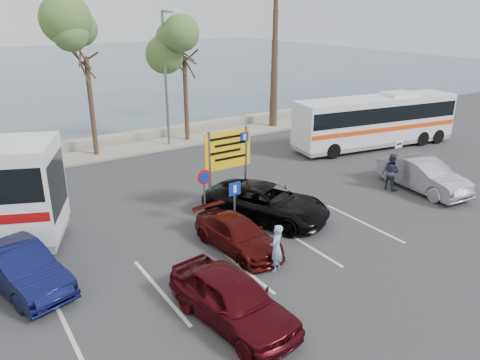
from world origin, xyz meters
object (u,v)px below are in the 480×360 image
car_silver_b (423,175)px  car_blue (20,268)px  street_lamp_right (166,73)px  car_red (232,299)px  suv_black (266,202)px  direction_sign (228,156)px  pedestrian_far (391,172)px  car_maroon (238,234)px  pedestrian_near (276,248)px  coach_bus_right (375,123)px

car_silver_b → car_blue: bearing=-179.5°
street_lamp_right → car_silver_b: bearing=-62.6°
car_red → street_lamp_right: bearing=63.1°
car_red → suv_black: car_red is taller
suv_black → car_silver_b: (8.20, -1.47, 0.04)m
car_silver_b → direction_sign: bearing=165.9°
suv_black → pedestrian_far: 7.05m
direction_sign → street_lamp_right: bearing=79.1°
car_red → pedestrian_far: bearing=13.4°
car_blue → street_lamp_right: bearing=32.2°
car_maroon → suv_black: 2.86m
direction_sign → car_maroon: size_ratio=0.90×
pedestrian_near → pedestrian_far: bearing=167.7°
car_silver_b → pedestrian_far: (-1.17, 0.97, 0.12)m
car_red → pedestrian_far: pedestrian_far is taller
suv_black → pedestrian_near: size_ratio=3.14×
car_red → pedestrian_far: (11.83, 4.50, 0.15)m
coach_bus_right → pedestrian_far: (-4.97, -5.50, -0.66)m
car_blue → pedestrian_near: pedestrian_near is taller
car_maroon → car_silver_b: size_ratio=0.85×
car_silver_b → pedestrian_far: bearing=145.7°
street_lamp_right → coach_bus_right: 13.23m
car_silver_b → pedestrian_far: 1.53m
pedestrian_far → car_red: bearing=103.9°
car_red → pedestrian_far: 12.65m
street_lamp_right → pedestrian_near: (-3.34, -15.52, -3.76)m
direction_sign → car_blue: (-8.64, -1.70, -1.72)m
car_maroon → coach_bus_right: bearing=19.6°
direction_sign → car_red: 7.98m
coach_bus_right → car_red: (-16.79, -10.00, -0.81)m
car_blue → suv_black: suv_black is taller
car_maroon → car_silver_b: 10.60m
direction_sign → car_blue: direction_sign is taller
pedestrian_far → coach_bus_right: bearing=-49.0°
direction_sign → car_red: bearing=-120.9°
pedestrian_far → suv_black: bearing=79.0°
direction_sign → car_silver_b: bearing=-19.4°
coach_bus_right → car_maroon: (-14.39, -6.54, -0.97)m
suv_black → coach_bus_right: bearing=-4.3°
direction_sign → car_silver_b: 9.68m
pedestrian_near → direction_sign: bearing=-134.9°
street_lamp_right → pedestrian_far: bearing=-65.0°
direction_sign → suv_black: size_ratio=0.69×
suv_black → direction_sign: bearing=88.2°
car_silver_b → pedestrian_near: (-10.34, -2.03, 0.06)m
car_red → suv_black: (4.80, 5.00, -0.01)m
car_red → car_silver_b: 13.47m
car_maroon → car_silver_b: car_silver_b is taller
car_blue → car_silver_b: car_silver_b is taller
street_lamp_right → car_maroon: street_lamp_right is taller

